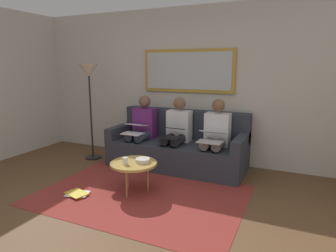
% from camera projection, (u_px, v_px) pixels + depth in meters
% --- Properties ---
extents(ground_plane, '(6.00, 5.20, 0.10)m').
position_uv_depth(ground_plane, '(100.00, 232.00, 3.04)').
color(ground_plane, brown).
extents(wall_rear, '(6.00, 0.12, 2.60)m').
position_uv_depth(wall_rear, '(189.00, 85.00, 5.08)').
color(wall_rear, beige).
rests_on(wall_rear, ground_plane).
extents(area_rug, '(2.60, 1.80, 0.01)m').
position_uv_depth(area_rug, '(141.00, 195.00, 3.78)').
color(area_rug, maroon).
rests_on(area_rug, ground_plane).
extents(couch, '(2.20, 0.90, 0.90)m').
position_uv_depth(couch, '(178.00, 147.00, 4.85)').
color(couch, '#2D333D').
rests_on(couch, ground_plane).
extents(framed_mirror, '(1.61, 0.05, 0.71)m').
position_uv_depth(framed_mirror, '(188.00, 71.00, 4.95)').
color(framed_mirror, '#B7892D').
extents(coffee_table, '(0.61, 0.61, 0.41)m').
position_uv_depth(coffee_table, '(134.00, 164.00, 3.80)').
color(coffee_table, tan).
rests_on(coffee_table, ground_plane).
extents(cup, '(0.07, 0.07, 0.09)m').
position_uv_depth(cup, '(125.00, 161.00, 3.74)').
color(cup, silver).
rests_on(cup, coffee_table).
extents(bowl, '(0.19, 0.19, 0.05)m').
position_uv_depth(bowl, '(143.00, 160.00, 3.82)').
color(bowl, beige).
rests_on(bowl, coffee_table).
extents(person_left, '(0.38, 0.58, 1.14)m').
position_uv_depth(person_left, '(216.00, 134.00, 4.47)').
color(person_left, silver).
rests_on(person_left, couch).
extents(laptop_silver, '(0.35, 0.37, 0.16)m').
position_uv_depth(laptop_silver, '(211.00, 136.00, 4.26)').
color(laptop_silver, silver).
extents(person_middle, '(0.38, 0.58, 1.14)m').
position_uv_depth(person_middle, '(177.00, 131.00, 4.73)').
color(person_middle, silver).
rests_on(person_middle, couch).
extents(laptop_black, '(0.33, 0.36, 0.15)m').
position_uv_depth(laptop_black, '(171.00, 132.00, 4.51)').
color(laptop_black, black).
extents(person_right, '(0.38, 0.58, 1.14)m').
position_uv_depth(person_right, '(142.00, 127.00, 4.99)').
color(person_right, '#66236B').
rests_on(person_right, couch).
extents(laptop_white, '(0.33, 0.37, 0.16)m').
position_uv_depth(laptop_white, '(135.00, 129.00, 4.77)').
color(laptop_white, white).
extents(magazine_stack, '(0.33, 0.28, 0.03)m').
position_uv_depth(magazine_stack, '(77.00, 194.00, 3.78)').
color(magazine_stack, red).
rests_on(magazine_stack, ground_plane).
extents(standing_lamp, '(0.32, 0.32, 1.66)m').
position_uv_depth(standing_lamp, '(89.00, 81.00, 5.03)').
color(standing_lamp, black).
rests_on(standing_lamp, ground_plane).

